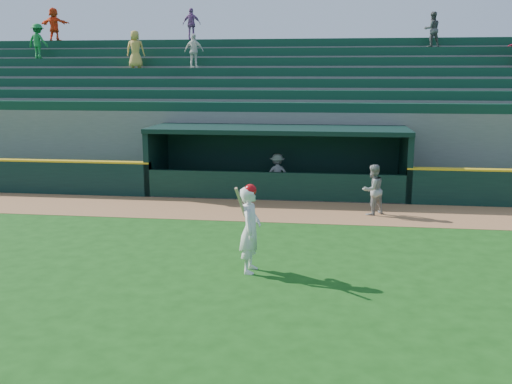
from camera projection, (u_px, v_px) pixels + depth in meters
ground at (247, 258)px, 13.77m from camera, size 120.00×120.00×0.00m
warning_track at (269, 211)px, 18.53m from camera, size 40.00×3.00×0.01m
dugout_player_front at (373, 190)px, 17.86m from camera, size 0.99×0.96×1.60m
dugout_player_inside at (277, 174)px, 21.12m from camera, size 1.06×0.76×1.49m
dugout at (278, 156)px, 21.27m from camera, size 9.40×2.80×2.46m
stands at (288, 119)px, 25.50m from camera, size 34.50×6.25×7.55m
batter_at_plate at (250, 228)px, 12.63m from camera, size 0.54×0.84×2.02m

